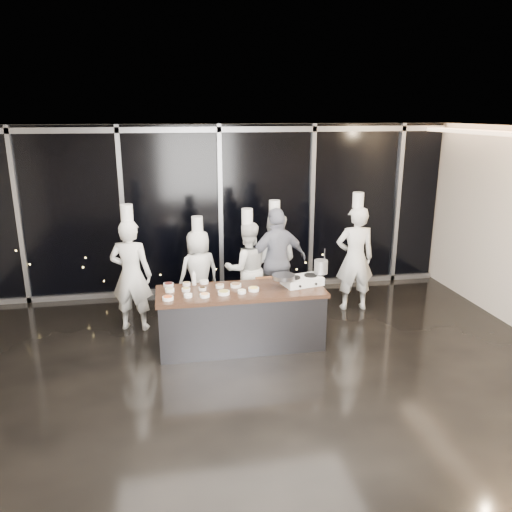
{
  "coord_description": "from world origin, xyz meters",
  "views": [
    {
      "loc": [
        -1.02,
        -5.9,
        3.4
      ],
      "look_at": [
        0.28,
        1.2,
        1.31
      ],
      "focal_mm": 35.0,
      "sensor_mm": 36.0,
      "label": 1
    }
  ],
  "objects_px": {
    "stock_pot": "(321,267)",
    "chef_far_left": "(131,274)",
    "stove": "(302,280)",
    "frying_pan": "(283,277)",
    "guest": "(277,262)",
    "demo_counter": "(241,318)",
    "chef_center": "(247,268)",
    "chef_right": "(274,262)",
    "chef_left": "(199,272)",
    "chef_side": "(355,257)"
  },
  "relations": [
    {
      "from": "stock_pot",
      "to": "chef_far_left",
      "type": "bearing_deg",
      "value": 163.83
    },
    {
      "from": "stove",
      "to": "frying_pan",
      "type": "relative_size",
      "value": 1.03
    },
    {
      "from": "stove",
      "to": "guest",
      "type": "xyz_separation_m",
      "value": [
        -0.13,
        1.13,
        -0.03
      ]
    },
    {
      "from": "demo_counter",
      "to": "chef_center",
      "type": "height_order",
      "value": "chef_center"
    },
    {
      "from": "chef_center",
      "to": "chef_right",
      "type": "relative_size",
      "value": 0.95
    },
    {
      "from": "chef_left",
      "to": "chef_right",
      "type": "bearing_deg",
      "value": 159.2
    },
    {
      "from": "frying_pan",
      "to": "chef_side",
      "type": "bearing_deg",
      "value": 23.6
    },
    {
      "from": "guest",
      "to": "chef_right",
      "type": "xyz_separation_m",
      "value": [
        -0.02,
        0.18,
        -0.05
      ]
    },
    {
      "from": "demo_counter",
      "to": "frying_pan",
      "type": "xyz_separation_m",
      "value": [
        0.63,
        -0.02,
        0.62
      ]
    },
    {
      "from": "chef_center",
      "to": "chef_left",
      "type": "bearing_deg",
      "value": -10.43
    },
    {
      "from": "frying_pan",
      "to": "stove",
      "type": "bearing_deg",
      "value": 1.54
    },
    {
      "from": "stove",
      "to": "stock_pot",
      "type": "xyz_separation_m",
      "value": [
        0.31,
        0.06,
        0.18
      ]
    },
    {
      "from": "demo_counter",
      "to": "stove",
      "type": "bearing_deg",
      "value": 3.65
    },
    {
      "from": "frying_pan",
      "to": "guest",
      "type": "distance_m",
      "value": 1.24
    },
    {
      "from": "chef_center",
      "to": "stove",
      "type": "bearing_deg",
      "value": 115.53
    },
    {
      "from": "chef_right",
      "to": "chef_center",
      "type": "bearing_deg",
      "value": 37.01
    },
    {
      "from": "chef_far_left",
      "to": "chef_center",
      "type": "distance_m",
      "value": 1.95
    },
    {
      "from": "chef_center",
      "to": "chef_side",
      "type": "relative_size",
      "value": 0.89
    },
    {
      "from": "guest",
      "to": "chef_side",
      "type": "xyz_separation_m",
      "value": [
        1.38,
        -0.06,
        0.02
      ]
    },
    {
      "from": "chef_center",
      "to": "guest",
      "type": "height_order",
      "value": "guest"
    },
    {
      "from": "stove",
      "to": "chef_right",
      "type": "height_order",
      "value": "chef_right"
    },
    {
      "from": "demo_counter",
      "to": "chef_side",
      "type": "height_order",
      "value": "chef_side"
    },
    {
      "from": "chef_left",
      "to": "chef_side",
      "type": "distance_m",
      "value": 2.73
    },
    {
      "from": "chef_left",
      "to": "chef_right",
      "type": "distance_m",
      "value": 1.33
    },
    {
      "from": "demo_counter",
      "to": "stock_pot",
      "type": "height_order",
      "value": "stock_pot"
    },
    {
      "from": "chef_side",
      "to": "chef_center",
      "type": "bearing_deg",
      "value": 0.56
    },
    {
      "from": "frying_pan",
      "to": "chef_side",
      "type": "xyz_separation_m",
      "value": [
        1.57,
        1.15,
        -0.12
      ]
    },
    {
      "from": "stove",
      "to": "chef_far_left",
      "type": "relative_size",
      "value": 0.31
    },
    {
      "from": "frying_pan",
      "to": "chef_center",
      "type": "xyz_separation_m",
      "value": [
        -0.32,
        1.26,
        -0.24
      ]
    },
    {
      "from": "chef_far_left",
      "to": "chef_side",
      "type": "xyz_separation_m",
      "value": [
        3.82,
        0.18,
        0.03
      ]
    },
    {
      "from": "guest",
      "to": "stock_pot",
      "type": "bearing_deg",
      "value": 98.31
    },
    {
      "from": "chef_far_left",
      "to": "frying_pan",
      "type": "bearing_deg",
      "value": 171.19
    },
    {
      "from": "chef_far_left",
      "to": "chef_right",
      "type": "relative_size",
      "value": 1.04
    },
    {
      "from": "guest",
      "to": "frying_pan",
      "type": "bearing_deg",
      "value": 67.42
    },
    {
      "from": "chef_center",
      "to": "chef_side",
      "type": "distance_m",
      "value": 1.9
    },
    {
      "from": "stock_pot",
      "to": "guest",
      "type": "bearing_deg",
      "value": 112.06
    },
    {
      "from": "guest",
      "to": "chef_far_left",
      "type": "bearing_deg",
      "value": -8.13
    },
    {
      "from": "frying_pan",
      "to": "chef_center",
      "type": "relative_size",
      "value": 0.33
    },
    {
      "from": "chef_right",
      "to": "demo_counter",
      "type": "bearing_deg",
      "value": 81.6
    },
    {
      "from": "demo_counter",
      "to": "chef_right",
      "type": "distance_m",
      "value": 1.65
    },
    {
      "from": "stock_pot",
      "to": "chef_far_left",
      "type": "relative_size",
      "value": 0.1
    },
    {
      "from": "demo_counter",
      "to": "chef_right",
      "type": "xyz_separation_m",
      "value": [
        0.8,
        1.38,
        0.42
      ]
    },
    {
      "from": "demo_counter",
      "to": "chef_side",
      "type": "xyz_separation_m",
      "value": [
        2.2,
        1.13,
        0.5
      ]
    },
    {
      "from": "stock_pot",
      "to": "chef_center",
      "type": "xyz_separation_m",
      "value": [
        -0.95,
        1.12,
        -0.32
      ]
    },
    {
      "from": "stock_pot",
      "to": "chef_left",
      "type": "height_order",
      "value": "chef_left"
    },
    {
      "from": "chef_right",
      "to": "chef_side",
      "type": "bearing_deg",
      "value": -168.22
    },
    {
      "from": "stock_pot",
      "to": "chef_right",
      "type": "height_order",
      "value": "chef_right"
    },
    {
      "from": "frying_pan",
      "to": "guest",
      "type": "bearing_deg",
      "value": 68.45
    },
    {
      "from": "chef_center",
      "to": "chef_side",
      "type": "bearing_deg",
      "value": 173.83
    },
    {
      "from": "frying_pan",
      "to": "stock_pot",
      "type": "relative_size",
      "value": 3.03
    }
  ]
}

